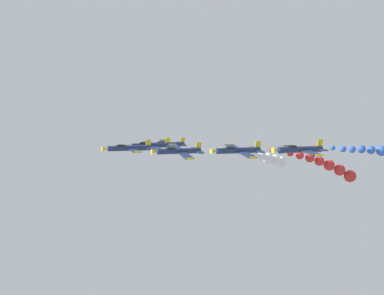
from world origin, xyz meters
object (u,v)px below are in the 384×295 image
(airplane_right_outer, at_px, (167,144))
(airplane_right_inner, at_px, (150,145))
(airplane_lead, at_px, (128,148))
(airplane_trailing, at_px, (300,149))
(airplane_left_inner, at_px, (178,151))
(airplane_left_outer, at_px, (238,150))

(airplane_right_outer, bearing_deg, airplane_right_inner, 141.58)
(airplane_lead, xyz_separation_m, airplane_trailing, (-26.81, -23.05, 0.66))
(airplane_lead, distance_m, airplane_trailing, 35.36)
(airplane_lead, height_order, airplane_trailing, airplane_trailing)
(airplane_left_inner, xyz_separation_m, airplane_left_outer, (-8.73, -8.37, 0.42))
(airplane_left_inner, distance_m, airplane_trailing, 23.76)
(airplane_right_inner, height_order, airplane_left_outer, airplane_left_outer)
(airplane_lead, xyz_separation_m, airplane_left_outer, (-17.63, -15.83, 0.15))
(airplane_lead, relative_size, airplane_trailing, 1.00)
(airplane_lead, height_order, airplane_left_inner, airplane_lead)
(airplane_right_inner, xyz_separation_m, airplane_trailing, (-34.22, -15.83, 0.61))
(airplane_right_inner, relative_size, airplane_right_outer, 1.00)
(airplane_lead, bearing_deg, airplane_left_inner, -140.04)
(airplane_trailing, bearing_deg, airplane_left_inner, 41.06)
(airplane_lead, height_order, airplane_right_outer, airplane_lead)
(airplane_right_inner, distance_m, airplane_left_outer, 26.49)
(airplane_right_outer, height_order, airplane_trailing, airplane_trailing)
(airplane_left_inner, xyz_separation_m, airplane_trailing, (-17.90, -15.59, 0.93))
(airplane_right_inner, height_order, airplane_trailing, airplane_trailing)
(airplane_left_inner, distance_m, airplane_right_inner, 16.32)
(airplane_right_inner, bearing_deg, airplane_lead, 135.74)
(airplane_lead, bearing_deg, airplane_trailing, -139.31)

